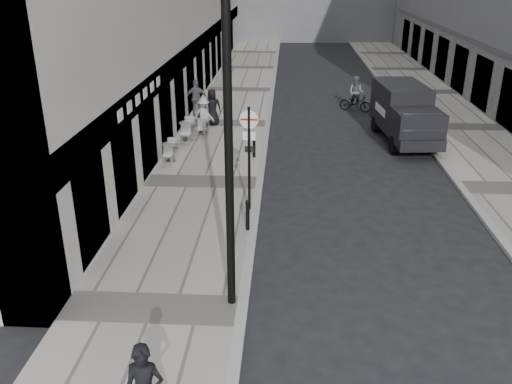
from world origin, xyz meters
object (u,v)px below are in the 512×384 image
Objects in this scene: sign_post at (249,145)px; lamppost at (228,137)px; panel_van at (404,111)px; cyclist at (356,98)px.

sign_post is 5.40m from lamppost.
panel_van is 5.37m from cyclist.
lamppost reaches higher than sign_post.
cyclist is at bearing 74.46° from sign_post.
lamppost is at bearing -81.69° from cyclist.
cyclist is (4.77, 18.06, -3.30)m from lamppost.
sign_post is at bearing -86.89° from cyclist.
sign_post is 0.46× the size of lamppost.
sign_post is at bearing -133.50° from panel_van.
cyclist is at bearing 75.22° from lamppost.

